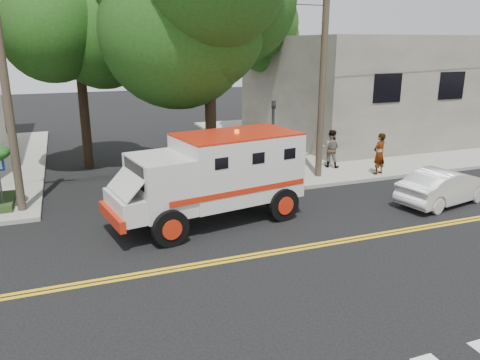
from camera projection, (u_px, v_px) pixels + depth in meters
name	position (u px, v px, depth m)	size (l,w,h in m)	color
ground	(230.00, 260.00, 12.92)	(100.00, 100.00, 0.00)	black
sidewalk_ne	(360.00, 137.00, 29.60)	(17.00, 17.00, 0.15)	gray
building_right	(379.00, 86.00, 29.69)	(14.00, 12.00, 6.00)	#625F54
utility_pole_left	(5.00, 83.00, 15.14)	(0.28, 0.28, 9.00)	#382D23
utility_pole_right	(323.00, 75.00, 19.36)	(0.28, 0.28, 9.00)	#382D23
tree_main	(222.00, 2.00, 17.12)	(6.08, 5.70, 9.85)	black
tree_left	(86.00, 44.00, 20.98)	(4.48, 4.20, 7.70)	black
tree_right	(280.00, 37.00, 28.36)	(4.80, 4.50, 8.20)	black
traffic_signal	(273.00, 135.00, 18.61)	(0.15, 0.18, 3.60)	#3F3F42
armored_truck	(215.00, 173.00, 15.35)	(6.69, 3.48, 2.91)	silver
parked_sedan	(445.00, 186.00, 17.29)	(1.40, 4.01, 1.32)	silver
pedestrian_a	(379.00, 154.00, 20.58)	(0.67, 0.44, 1.84)	gray
pedestrian_b	(331.00, 149.00, 21.79)	(0.86, 0.67, 1.76)	gray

